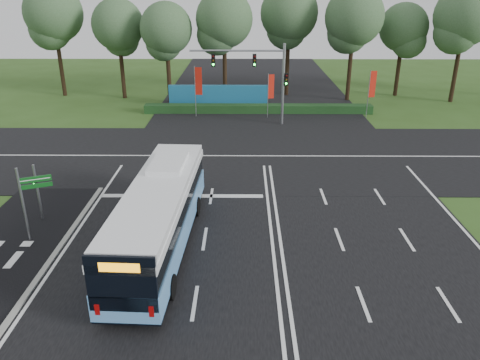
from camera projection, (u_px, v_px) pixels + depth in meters
The scene contains 14 objects.
ground at pixel (272, 240), 22.90m from camera, with size 120.00×120.00×0.00m, color #2F4F1A.
road_main at pixel (272, 239), 22.90m from camera, with size 20.00×120.00×0.04m, color black.
road_cross at pixel (263, 156), 33.96m from camera, with size 120.00×14.00×0.05m, color black.
kerb_strip at pixel (42, 273), 20.19m from camera, with size 0.25×18.00×0.12m, color gray.
city_bus at pixel (160, 215), 21.55m from camera, with size 3.08×12.21×3.48m.
pedestrian_signal at pixel (37, 191), 24.19m from camera, with size 0.29×0.40×3.11m.
street_sign at pixel (29, 195), 22.03m from camera, with size 1.38×0.63×3.80m.
banner_flag_left at pixel (198, 84), 42.96m from camera, with size 0.69×0.13×4.71m.
banner_flag_mid at pixel (270, 89), 42.78m from camera, with size 0.59×0.23×4.11m.
banner_flag_right at pixel (372, 87), 42.51m from camera, with size 0.65×0.18×4.47m.
traffic_light_gantry at pixel (263, 71), 40.00m from camera, with size 8.41×0.28×7.00m.
hedge at pixel (258, 109), 45.34m from camera, with size 22.00×1.20×0.80m, color #133517.
blue_hoarding at pixel (218, 96), 47.40m from camera, with size 10.00×0.30×2.20m, color #1A638F.
eucalyptus_row at pixel (281, 20), 48.22m from camera, with size 54.78×9.23×11.83m.
Camera 1 is at (-1.40, -20.00, 11.57)m, focal length 35.00 mm.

